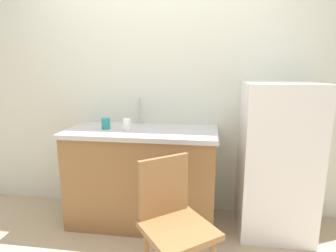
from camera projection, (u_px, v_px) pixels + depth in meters
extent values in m
cube|color=silver|center=(159.00, 79.00, 2.74)|extent=(4.80, 0.10, 2.69)
cube|color=olive|center=(143.00, 178.00, 2.60)|extent=(1.33, 0.60, 0.86)
cube|color=#B7B7BC|center=(142.00, 132.00, 2.51)|extent=(1.37, 0.64, 0.04)
cylinder|color=#B7B7BC|center=(140.00, 111.00, 2.73)|extent=(0.02, 0.02, 0.26)
cube|color=white|center=(276.00, 160.00, 2.40)|extent=(0.61, 0.57, 1.33)
cylinder|color=olive|center=(185.00, 245.00, 1.94)|extent=(0.04, 0.04, 0.45)
cube|color=olive|center=(178.00, 230.00, 1.69)|extent=(0.56, 0.56, 0.04)
cube|color=olive|center=(164.00, 186.00, 1.80)|extent=(0.30, 0.25, 0.40)
cylinder|color=white|center=(127.00, 125.00, 2.45)|extent=(0.07, 0.07, 0.11)
cylinder|color=teal|center=(106.00, 123.00, 2.52)|extent=(0.08, 0.08, 0.10)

